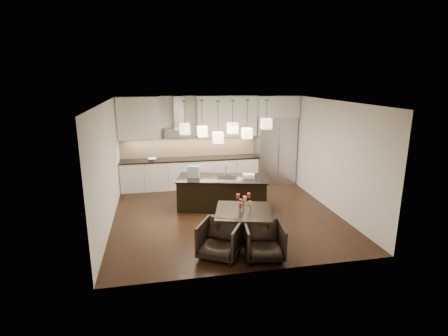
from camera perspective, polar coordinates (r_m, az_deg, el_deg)
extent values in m
cube|color=black|center=(8.90, 0.25, -7.57)|extent=(5.50, 5.50, 0.02)
cube|color=white|center=(8.25, 0.27, 10.87)|extent=(5.50, 5.50, 0.02)
cube|color=silver|center=(11.13, -2.57, 4.52)|extent=(5.50, 0.02, 2.80)
cube|color=silver|center=(5.89, 5.61, -4.79)|extent=(5.50, 0.02, 2.80)
cube|color=silver|center=(8.38, -18.57, 0.39)|extent=(0.02, 5.50, 2.80)
cube|color=silver|center=(9.40, 17.00, 2.00)|extent=(0.02, 5.50, 2.80)
cube|color=#B7B7BA|center=(11.33, 8.32, 2.89)|extent=(1.20, 0.72, 2.15)
cube|color=silver|center=(11.14, 8.59, 9.96)|extent=(1.26, 0.72, 0.65)
cube|color=silver|center=(10.95, -5.48, -0.86)|extent=(4.21, 0.62, 0.88)
cube|color=black|center=(10.83, -5.54, 1.48)|extent=(4.21, 0.66, 0.04)
cube|color=beige|center=(11.05, -5.74, 3.52)|extent=(4.21, 0.02, 0.63)
cube|color=silver|center=(10.72, -13.74, 7.92)|extent=(1.25, 0.35, 1.25)
cube|color=silver|center=(10.93, 0.44, 8.45)|extent=(1.85, 0.35, 1.25)
cube|color=#B7B7BA|center=(10.70, -7.28, 5.75)|extent=(0.90, 0.52, 0.24)
cube|color=#B7B7BA|center=(10.74, -7.43, 9.00)|extent=(0.30, 0.28, 0.96)
imported|color=silver|center=(10.73, -11.63, 1.40)|extent=(0.29, 0.29, 0.06)
cube|color=black|center=(9.17, -0.26, -4.16)|extent=(2.41, 1.44, 0.79)
cube|color=black|center=(9.04, -0.26, -1.67)|extent=(2.50, 1.53, 0.04)
cube|color=#215D2D|center=(9.04, -5.02, -0.61)|extent=(0.34, 0.23, 0.31)
cube|color=silver|center=(9.06, 4.06, -1.27)|extent=(0.35, 0.29, 0.09)
cylinder|color=beige|center=(7.21, 4.25, -5.77)|extent=(0.08, 0.08, 0.09)
cylinder|color=red|center=(7.32, 2.74, -5.45)|extent=(0.08, 0.08, 0.09)
cylinder|color=#AA4025|center=(7.11, 2.71, -6.05)|extent=(0.08, 0.08, 0.09)
cylinder|color=red|center=(7.24, 4.05, -4.46)|extent=(0.08, 0.08, 0.09)
cylinder|color=#AA4025|center=(7.18, 2.31, -4.60)|extent=(0.08, 0.08, 0.09)
cylinder|color=beige|center=(7.05, 3.39, -4.98)|extent=(0.08, 0.08, 0.09)
imported|color=black|center=(6.80, -0.68, -11.59)|extent=(1.02, 1.03, 0.70)
imported|color=black|center=(6.80, 6.54, -11.77)|extent=(0.82, 0.84, 0.68)
cube|color=beige|center=(8.73, -6.45, 6.35)|extent=(0.24, 0.24, 0.26)
cube|color=beige|center=(9.02, -3.58, 5.96)|extent=(0.24, 0.24, 0.26)
cube|color=beige|center=(8.78, 1.41, 6.54)|extent=(0.24, 0.24, 0.26)
cube|color=beige|center=(9.09, 3.76, 5.67)|extent=(0.24, 0.24, 0.26)
cube|color=beige|center=(9.06, 6.91, 7.19)|extent=(0.24, 0.24, 0.26)
cube|color=beige|center=(8.69, -0.99, 4.97)|extent=(0.24, 0.24, 0.26)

